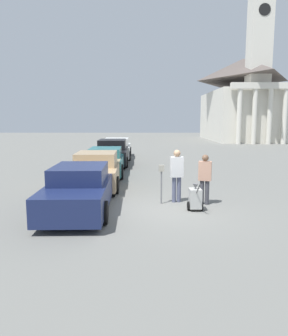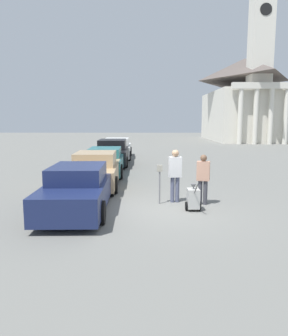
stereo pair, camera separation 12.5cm
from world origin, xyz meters
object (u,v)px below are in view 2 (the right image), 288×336
at_px(parked_car_teal, 106,161).
at_px(parked_car_black, 113,153).
at_px(parked_car_tan, 96,170).
at_px(church, 244,95).
at_px(person_worker, 175,172).
at_px(parking_meter, 160,177).
at_px(equipment_cart, 193,198).
at_px(person_supervisor, 203,176).
at_px(parked_car_white, 117,149).
at_px(parked_car_navy, 79,188).

height_order(parked_car_teal, parked_car_black, parked_car_black).
distance_m(parked_car_tan, church, 35.34).
distance_m(parked_car_tan, parked_car_black, 6.88).
bearing_deg(parked_car_tan, person_worker, -42.65).
relative_size(parked_car_tan, person_worker, 2.64).
bearing_deg(parking_meter, person_worker, 22.52).
distance_m(parking_meter, equipment_cart, 1.41).
bearing_deg(parked_car_tan, person_supervisor, -38.44).
bearing_deg(parked_car_black, person_supervisor, -69.46).
xyz_separation_m(parked_car_white, person_worker, (3.09, -12.92, 0.35)).
height_order(person_supervisor, church, church).
xyz_separation_m(parked_car_black, equipment_cart, (3.57, -10.63, -0.33)).
bearing_deg(church, parked_car_navy, -113.70).
relative_size(parked_car_teal, church, 0.21).
bearing_deg(parked_car_tan, parked_car_navy, -91.46).
distance_m(parked_car_navy, church, 38.55).
distance_m(parked_car_navy, parked_car_black, 10.45).
xyz_separation_m(parked_car_teal, parked_car_white, (0.00, 7.02, 0.03)).
distance_m(parked_car_teal, person_supervisor, 7.39).
height_order(parked_car_teal, person_worker, person_worker).
xyz_separation_m(parking_meter, church, (12.78, 34.31, 5.09)).
distance_m(parked_car_tan, person_supervisor, 5.01).
height_order(person_supervisor, equipment_cart, person_supervisor).
bearing_deg(parking_meter, church, 69.57).
bearing_deg(person_supervisor, parked_car_navy, 23.42).
height_order(parked_car_teal, parked_car_white, parked_car_white).
distance_m(parked_car_navy, parked_car_teal, 6.77).
xyz_separation_m(parked_car_black, person_supervisor, (3.99, -9.89, 0.23)).
height_order(parked_car_white, person_supervisor, person_supervisor).
bearing_deg(parking_meter, equipment_cart, -39.19).
distance_m(parked_car_navy, person_supervisor, 4.04).
bearing_deg(person_supervisor, church, -92.82).
height_order(parked_car_tan, parking_meter, parked_car_tan).
relative_size(parked_car_teal, person_worker, 2.86).
relative_size(parking_meter, person_supervisor, 0.79).
bearing_deg(parked_car_white, church, 52.60).
height_order(parking_meter, person_supervisor, person_supervisor).
xyz_separation_m(person_worker, person_supervisor, (0.90, -0.30, -0.08)).
distance_m(person_worker, church, 36.57).
bearing_deg(person_supervisor, parked_car_tan, -21.54).
bearing_deg(person_supervisor, equipment_cart, 75.95).
relative_size(person_supervisor, church, 0.07).
distance_m(person_worker, person_supervisor, 0.95).
height_order(person_worker, church, church).
xyz_separation_m(parked_car_navy, parked_car_teal, (-0.00, 6.77, -0.01)).
bearing_deg(person_worker, parking_meter, 14.36).
relative_size(parked_car_navy, parked_car_black, 1.00).
height_order(parked_car_navy, person_worker, person_worker).
height_order(parked_car_white, church, church).
height_order(parked_car_tan, person_supervisor, person_supervisor).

